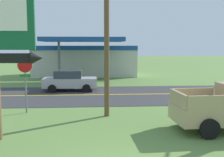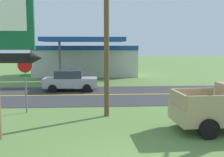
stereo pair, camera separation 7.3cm
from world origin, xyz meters
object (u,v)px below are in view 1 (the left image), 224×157
stop_sign (25,75)px  car_silver_near_lane (70,81)px  gas_station (85,59)px  utility_pole (107,13)px

stop_sign → car_silver_near_lane: (1.70, 7.09, -1.20)m
stop_sign → gas_station: bearing=82.1°
stop_sign → car_silver_near_lane: bearing=76.5°
gas_station → utility_pole: bearing=-85.1°
gas_station → stop_sign: bearing=-97.9°
stop_sign → car_silver_near_lane: stop_sign is taller
stop_sign → utility_pole: bearing=-12.8°
stop_sign → utility_pole: size_ratio=0.30×
gas_station → car_silver_near_lane: size_ratio=2.86×
utility_pole → gas_station: size_ratio=0.82×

